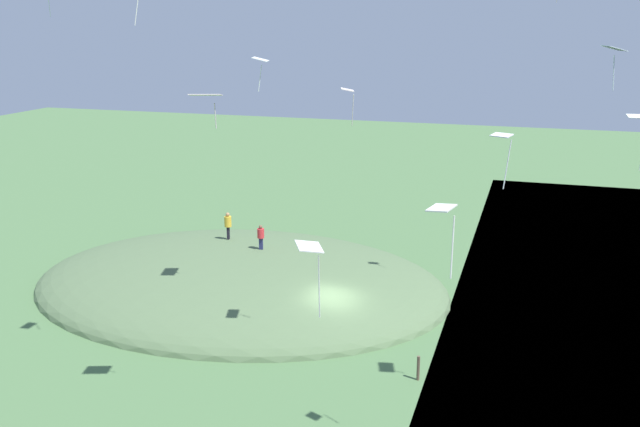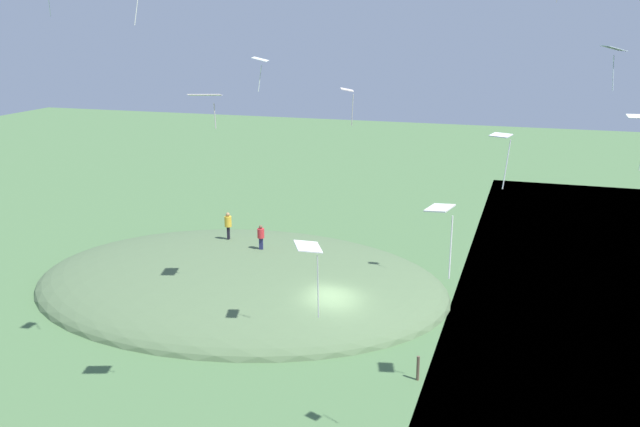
{
  "view_description": "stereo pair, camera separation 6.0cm",
  "coord_description": "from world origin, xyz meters",
  "px_view_note": "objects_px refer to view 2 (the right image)",
  "views": [
    {
      "loc": [
        -9.92,
        34.62,
        16.13
      ],
      "look_at": [
        1.8,
        -3.27,
        5.31
      ],
      "focal_mm": 39.93,
      "sensor_mm": 36.0,
      "label": 1
    },
    {
      "loc": [
        -9.98,
        34.6,
        16.13
      ],
      "look_at": [
        1.8,
        -3.27,
        5.31
      ],
      "focal_mm": 39.93,
      "sensor_mm": 36.0,
      "label": 2
    }
  ],
  "objects_px": {
    "kite_1": "(502,141)",
    "kite_7": "(309,251)",
    "kite_0": "(614,50)",
    "kite_4": "(441,214)",
    "person_with_child": "(228,223)",
    "mooring_post": "(418,368)",
    "kite_11": "(348,92)",
    "kite_8": "(639,120)",
    "person_watching_kites": "(261,234)",
    "kite_3": "(260,61)",
    "kite_6": "(205,96)"
  },
  "relations": [
    {
      "from": "person_watching_kites",
      "to": "kite_3",
      "type": "height_order",
      "value": "kite_3"
    },
    {
      "from": "person_with_child",
      "to": "kite_3",
      "type": "relative_size",
      "value": 1.1
    },
    {
      "from": "person_with_child",
      "to": "kite_4",
      "type": "bearing_deg",
      "value": 25.19
    },
    {
      "from": "kite_7",
      "to": "kite_0",
      "type": "bearing_deg",
      "value": -128.6
    },
    {
      "from": "kite_7",
      "to": "kite_8",
      "type": "height_order",
      "value": "kite_8"
    },
    {
      "from": "kite_3",
      "to": "kite_8",
      "type": "height_order",
      "value": "kite_3"
    },
    {
      "from": "kite_6",
      "to": "kite_11",
      "type": "distance_m",
      "value": 6.71
    },
    {
      "from": "kite_3",
      "to": "kite_8",
      "type": "xyz_separation_m",
      "value": [
        -17.04,
        1.11,
        -2.06
      ]
    },
    {
      "from": "person_with_child",
      "to": "mooring_post",
      "type": "relative_size",
      "value": 1.54
    },
    {
      "from": "kite_3",
      "to": "kite_6",
      "type": "height_order",
      "value": "kite_3"
    },
    {
      "from": "kite_0",
      "to": "kite_4",
      "type": "relative_size",
      "value": 0.98
    },
    {
      "from": "kite_7",
      "to": "person_with_child",
      "type": "bearing_deg",
      "value": -60.53
    },
    {
      "from": "kite_1",
      "to": "kite_8",
      "type": "xyz_separation_m",
      "value": [
        -4.98,
        -8.46,
        -0.24
      ]
    },
    {
      "from": "kite_3",
      "to": "kite_7",
      "type": "distance_m",
      "value": 17.26
    },
    {
      "from": "person_with_child",
      "to": "kite_1",
      "type": "height_order",
      "value": "kite_1"
    },
    {
      "from": "kite_0",
      "to": "kite_11",
      "type": "distance_m",
      "value": 10.41
    },
    {
      "from": "kite_1",
      "to": "kite_7",
      "type": "distance_m",
      "value": 7.58
    },
    {
      "from": "person_watching_kites",
      "to": "mooring_post",
      "type": "xyz_separation_m",
      "value": [
        -11.83,
        10.21,
        -2.42
      ]
    },
    {
      "from": "kite_3",
      "to": "person_watching_kites",
      "type": "bearing_deg",
      "value": -66.55
    },
    {
      "from": "kite_11",
      "to": "mooring_post",
      "type": "relative_size",
      "value": 1.34
    },
    {
      "from": "person_watching_kites",
      "to": "person_with_child",
      "type": "distance_m",
      "value": 3.47
    },
    {
      "from": "kite_0",
      "to": "kite_1",
      "type": "xyz_separation_m",
      "value": [
        3.4,
        4.67,
        -2.68
      ]
    },
    {
      "from": "person_watching_kites",
      "to": "kite_4",
      "type": "xyz_separation_m",
      "value": [
        -14.44,
        24.87,
        9.01
      ]
    },
    {
      "from": "person_with_child",
      "to": "kite_8",
      "type": "distance_m",
      "value": 26.92
    },
    {
      "from": "person_watching_kites",
      "to": "person_with_child",
      "type": "xyz_separation_m",
      "value": [
        3.03,
        -1.69,
        0.05
      ]
    },
    {
      "from": "kite_0",
      "to": "kite_3",
      "type": "height_order",
      "value": "kite_0"
    },
    {
      "from": "kite_8",
      "to": "kite_0",
      "type": "bearing_deg",
      "value": 67.35
    },
    {
      "from": "person_watching_kites",
      "to": "kite_7",
      "type": "distance_m",
      "value": 25.66
    },
    {
      "from": "person_with_child",
      "to": "kite_8",
      "type": "relative_size",
      "value": 0.82
    },
    {
      "from": "kite_4",
      "to": "mooring_post",
      "type": "distance_m",
      "value": 18.78
    },
    {
      "from": "kite_4",
      "to": "kite_8",
      "type": "xyz_separation_m",
      "value": [
        -5.77,
        -16.45,
        0.13
      ]
    },
    {
      "from": "kite_6",
      "to": "kite_8",
      "type": "xyz_separation_m",
      "value": [
        -15.63,
        -7.8,
        -1.28
      ]
    },
    {
      "from": "kite_0",
      "to": "kite_4",
      "type": "height_order",
      "value": "kite_0"
    },
    {
      "from": "kite_6",
      "to": "kite_8",
      "type": "bearing_deg",
      "value": -153.48
    },
    {
      "from": "person_with_child",
      "to": "kite_4",
      "type": "distance_m",
      "value": 33.03
    },
    {
      "from": "kite_3",
      "to": "kite_4",
      "type": "height_order",
      "value": "kite_3"
    },
    {
      "from": "kite_1",
      "to": "kite_6",
      "type": "bearing_deg",
      "value": -3.54
    },
    {
      "from": "kite_4",
      "to": "kite_0",
      "type": "bearing_deg",
      "value": -108.32
    },
    {
      "from": "kite_1",
      "to": "mooring_post",
      "type": "bearing_deg",
      "value": -63.01
    },
    {
      "from": "kite_3",
      "to": "kite_4",
      "type": "relative_size",
      "value": 1.04
    },
    {
      "from": "kite_0",
      "to": "mooring_post",
      "type": "xyz_separation_m",
      "value": [
        6.8,
        -2.0,
        -14.49
      ]
    },
    {
      "from": "person_with_child",
      "to": "kite_4",
      "type": "xyz_separation_m",
      "value": [
        -17.46,
        26.56,
        8.96
      ]
    },
    {
      "from": "person_with_child",
      "to": "kite_11",
      "type": "relative_size",
      "value": 1.15
    },
    {
      "from": "person_with_child",
      "to": "mooring_post",
      "type": "distance_m",
      "value": 19.2
    },
    {
      "from": "person_watching_kites",
      "to": "mooring_post",
      "type": "height_order",
      "value": "person_watching_kites"
    },
    {
      "from": "person_with_child",
      "to": "kite_0",
      "type": "height_order",
      "value": "kite_0"
    },
    {
      "from": "person_watching_kites",
      "to": "kite_3",
      "type": "relative_size",
      "value": 0.95
    },
    {
      "from": "person_watching_kites",
      "to": "kite_0",
      "type": "bearing_deg",
      "value": -42.14
    },
    {
      "from": "person_with_child",
      "to": "kite_4",
      "type": "relative_size",
      "value": 1.14
    },
    {
      "from": "person_watching_kites",
      "to": "kite_6",
      "type": "distance_m",
      "value": 19.82
    }
  ]
}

